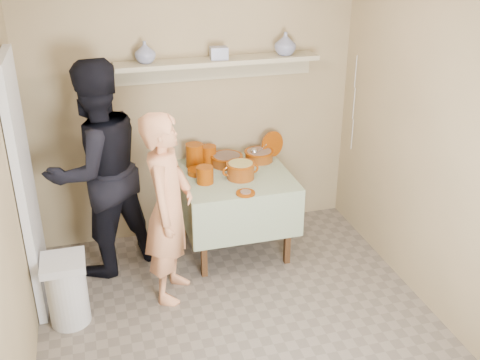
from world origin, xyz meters
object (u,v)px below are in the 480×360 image
object	(u,v)px
person_cook	(169,209)
person_helper	(97,170)
cazuela_rice	(241,169)
trash_bin	(67,291)
serving_table	(235,186)

from	to	relation	value
person_cook	person_helper	xyz separation A→B (m)	(-0.50, 0.56, 0.15)
person_cook	cazuela_rice	world-z (taller)	person_cook
person_cook	trash_bin	bearing A→B (deg)	124.95
person_cook	cazuela_rice	xyz separation A→B (m)	(0.71, 0.44, 0.06)
person_helper	serving_table	world-z (taller)	person_helper
trash_bin	person_helper	bearing A→B (deg)	65.59
cazuela_rice	trash_bin	xyz separation A→B (m)	(-1.53, -0.60, -0.56)
serving_table	trash_bin	size ratio (longest dim) A/B	1.74
cazuela_rice	person_cook	bearing A→B (deg)	-147.96
person_cook	serving_table	distance (m)	0.88
person_helper	cazuela_rice	xyz separation A→B (m)	(1.20, -0.12, -0.09)
person_helper	trash_bin	xyz separation A→B (m)	(-0.33, -0.72, -0.65)
person_cook	serving_table	world-z (taller)	person_cook
serving_table	cazuela_rice	size ratio (longest dim) A/B	2.95
serving_table	cazuela_rice	xyz separation A→B (m)	(0.03, -0.10, 0.20)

